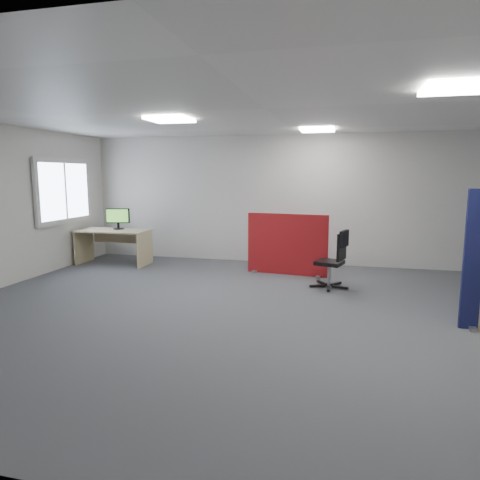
% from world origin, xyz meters
% --- Properties ---
extents(floor, '(9.00, 9.00, 0.00)m').
position_xyz_m(floor, '(0.00, 0.00, 0.00)').
color(floor, '#4D4F54').
rests_on(floor, ground).
extents(ceiling, '(9.00, 7.00, 0.02)m').
position_xyz_m(ceiling, '(0.00, 0.00, 2.70)').
color(ceiling, white).
rests_on(ceiling, wall_back).
extents(wall_back, '(9.00, 0.02, 2.70)m').
position_xyz_m(wall_back, '(0.00, 3.50, 1.35)').
color(wall_back, silver).
rests_on(wall_back, floor).
extents(wall_front, '(9.00, 0.02, 2.70)m').
position_xyz_m(wall_front, '(0.00, -3.50, 1.35)').
color(wall_front, silver).
rests_on(wall_front, floor).
extents(window, '(0.06, 1.70, 1.30)m').
position_xyz_m(window, '(-4.44, 2.00, 1.55)').
color(window, white).
rests_on(window, wall_left).
extents(ceiling_lights, '(4.10, 4.10, 0.04)m').
position_xyz_m(ceiling_lights, '(0.33, 0.67, 2.67)').
color(ceiling_lights, white).
rests_on(ceiling_lights, ceiling).
extents(red_divider, '(1.53, 0.30, 1.15)m').
position_xyz_m(red_divider, '(-0.00, 2.41, 0.56)').
color(red_divider, maroon).
rests_on(red_divider, floor).
extents(second_desk, '(1.49, 0.74, 0.73)m').
position_xyz_m(second_desk, '(-3.68, 2.53, 0.55)').
color(second_desk, '#CBBB82').
rests_on(second_desk, floor).
extents(monitor_second, '(0.48, 0.22, 0.44)m').
position_xyz_m(monitor_second, '(-3.63, 2.62, 0.97)').
color(monitor_second, black).
rests_on(monitor_second, second_desk).
extents(office_chair, '(0.64, 0.61, 0.96)m').
position_xyz_m(office_chair, '(0.91, 1.58, 0.55)').
color(office_chair, black).
rests_on(office_chair, floor).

